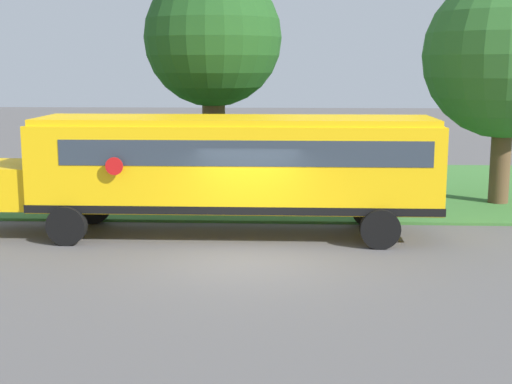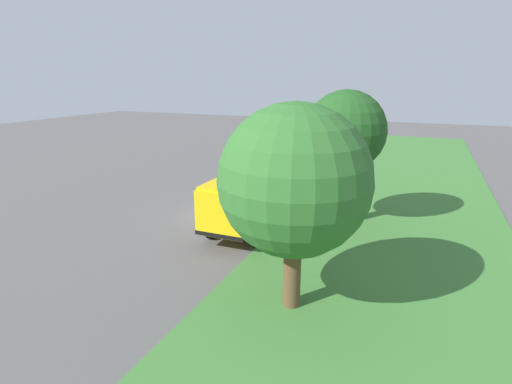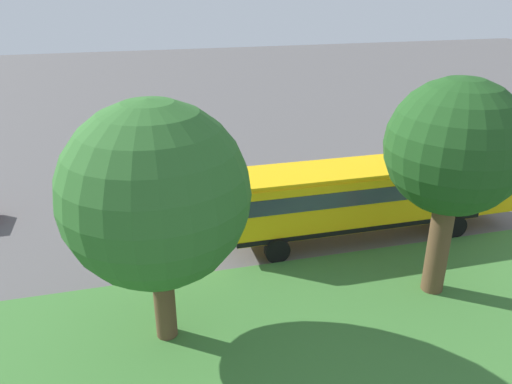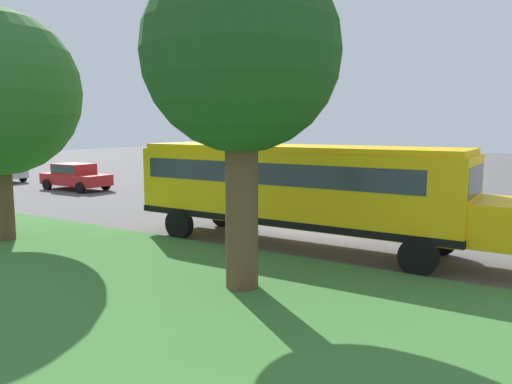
{
  "view_description": "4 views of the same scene",
  "coord_description": "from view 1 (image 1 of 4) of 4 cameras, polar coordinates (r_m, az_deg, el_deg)",
  "views": [
    {
      "loc": [
        16.0,
        0.98,
        4.5
      ],
      "look_at": [
        -0.15,
        0.24,
        1.61
      ],
      "focal_mm": 50.0,
      "sensor_mm": 36.0,
      "label": 1
    },
    {
      "loc": [
        -11.02,
        20.3,
        8.14
      ],
      "look_at": [
        -2.41,
        -0.09,
        1.76
      ],
      "focal_mm": 28.0,
      "sensor_mm": 36.0,
      "label": 2
    },
    {
      "loc": [
        -19.86,
        8.35,
        10.22
      ],
      "look_at": [
        -1.13,
        3.41,
        1.86
      ],
      "focal_mm": 35.0,
      "sensor_mm": 36.0,
      "label": 3
    },
    {
      "loc": [
        -16.32,
        -7.65,
        3.76
      ],
      "look_at": [
        -1.05,
        1.97,
        1.37
      ],
      "focal_mm": 35.0,
      "sensor_mm": 36.0,
      "label": 4
    }
  ],
  "objects": [
    {
      "name": "grass_verge",
      "position": [
        26.4,
        0.45,
        0.41
      ],
      "size": [
        12.0,
        80.0,
        0.08
      ],
      "primitive_type": "cube",
      "color": "#3D7533",
      "rests_on": "ground"
    },
    {
      "name": "ground_plane",
      "position": [
        16.65,
        -0.85,
        -5.56
      ],
      "size": [
        120.0,
        120.0,
        0.0
      ],
      "primitive_type": "plane",
      "color": "#565454"
    },
    {
      "name": "oak_tree_beside_bus",
      "position": [
        23.15,
        -3.29,
        11.95
      ],
      "size": [
        4.38,
        4.38,
        7.54
      ],
      "color": "brown",
      "rests_on": "ground"
    },
    {
      "name": "school_bus",
      "position": [
        18.82,
        -2.52,
        2.25
      ],
      "size": [
        2.84,
        12.42,
        3.16
      ],
      "color": "yellow",
      "rests_on": "ground"
    },
    {
      "name": "oak_tree_roadside_mid",
      "position": [
        24.18,
        19.7,
        10.29
      ],
      "size": [
        5.25,
        5.25,
        7.42
      ],
      "color": "brown",
      "rests_on": "ground"
    }
  ]
}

